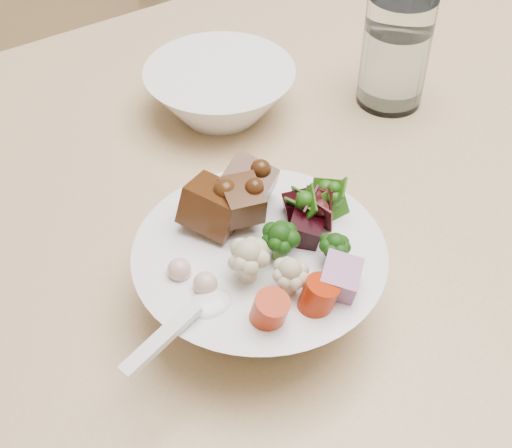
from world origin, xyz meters
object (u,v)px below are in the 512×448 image
Objects in this scene: water_glass at (395,55)px; side_bowl at (220,91)px; food_bowl at (260,270)px; chair_far at (69,99)px.

water_glass is 0.18m from side_bowl.
water_glass is at bearing -26.74° from side_bowl.
water_glass reaches higher than food_bowl.
food_bowl is 0.31m from water_glass.
chair_far is 7.82× the size of water_glass.
food_bowl is (-0.11, -0.75, 0.31)m from chair_far.
chair_far is at bearing 105.05° from water_glass.
food_bowl is at bearing -101.85° from chair_far.
food_bowl is at bearing -150.72° from water_glass.
side_bowl is (-0.16, 0.08, -0.03)m from water_glass.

